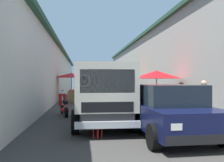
{
  "coord_description": "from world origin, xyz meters",
  "views": [
    {
      "loc": [
        -1.8,
        1.77,
        1.57
      ],
      "look_at": [
        9.91,
        0.35,
        1.55
      ],
      "focal_mm": 38.97,
      "sensor_mm": 36.0,
      "label": 1
    }
  ],
  "objects_px": {
    "plastic_stool": "(98,126)",
    "parked_scooter": "(64,105)",
    "hatchback_car": "(167,110)",
    "fruit_stall_far_left": "(156,77)",
    "vendor_by_crates": "(204,100)",
    "fruit_stall_far_right": "(120,81)",
    "delivery_truck": "(103,97)",
    "fruit_stall_mid_lane": "(72,79)"
  },
  "relations": [
    {
      "from": "fruit_stall_mid_lane",
      "to": "delivery_truck",
      "type": "distance_m",
      "value": 10.44
    },
    {
      "from": "fruit_stall_far_left",
      "to": "fruit_stall_far_right",
      "type": "relative_size",
      "value": 1.01
    },
    {
      "from": "hatchback_car",
      "to": "vendor_by_crates",
      "type": "bearing_deg",
      "value": -54.45
    },
    {
      "from": "fruit_stall_mid_lane",
      "to": "delivery_truck",
      "type": "relative_size",
      "value": 0.56
    },
    {
      "from": "fruit_stall_mid_lane",
      "to": "delivery_truck",
      "type": "height_order",
      "value": "fruit_stall_mid_lane"
    },
    {
      "from": "hatchback_car",
      "to": "vendor_by_crates",
      "type": "relative_size",
      "value": 2.51
    },
    {
      "from": "hatchback_car",
      "to": "fruit_stall_far_left",
      "type": "bearing_deg",
      "value": -14.49
    },
    {
      "from": "delivery_truck",
      "to": "plastic_stool",
      "type": "relative_size",
      "value": 11.33
    },
    {
      "from": "fruit_stall_far_left",
      "to": "fruit_stall_mid_lane",
      "type": "height_order",
      "value": "fruit_stall_mid_lane"
    },
    {
      "from": "fruit_stall_far_left",
      "to": "parked_scooter",
      "type": "bearing_deg",
      "value": 108.49
    },
    {
      "from": "vendor_by_crates",
      "to": "fruit_stall_far_left",
      "type": "bearing_deg",
      "value": 2.65
    },
    {
      "from": "hatchback_car",
      "to": "vendor_by_crates",
      "type": "xyz_separation_m",
      "value": [
        1.27,
        -1.77,
        0.17
      ]
    },
    {
      "from": "vendor_by_crates",
      "to": "parked_scooter",
      "type": "bearing_deg",
      "value": 57.92
    },
    {
      "from": "parked_scooter",
      "to": "hatchback_car",
      "type": "bearing_deg",
      "value": -143.7
    },
    {
      "from": "delivery_truck",
      "to": "fruit_stall_far_right",
      "type": "bearing_deg",
      "value": -11.16
    },
    {
      "from": "plastic_stool",
      "to": "parked_scooter",
      "type": "bearing_deg",
      "value": 15.5
    },
    {
      "from": "parked_scooter",
      "to": "fruit_stall_far_right",
      "type": "bearing_deg",
      "value": -22.44
    },
    {
      "from": "fruit_stall_far_right",
      "to": "delivery_truck",
      "type": "height_order",
      "value": "fruit_stall_far_right"
    },
    {
      "from": "fruit_stall_far_right",
      "to": "hatchback_car",
      "type": "height_order",
      "value": "fruit_stall_far_right"
    },
    {
      "from": "fruit_stall_mid_lane",
      "to": "hatchback_car",
      "type": "distance_m",
      "value": 11.96
    },
    {
      "from": "fruit_stall_mid_lane",
      "to": "vendor_by_crates",
      "type": "relative_size",
      "value": 1.74
    },
    {
      "from": "plastic_stool",
      "to": "fruit_stall_far_right",
      "type": "bearing_deg",
      "value": -11.24
    },
    {
      "from": "fruit_stall_far_right",
      "to": "hatchback_car",
      "type": "distance_m",
      "value": 14.41
    },
    {
      "from": "fruit_stall_far_right",
      "to": "parked_scooter",
      "type": "distance_m",
      "value": 10.82
    },
    {
      "from": "hatchback_car",
      "to": "plastic_stool",
      "type": "bearing_deg",
      "value": 91.9
    },
    {
      "from": "fruit_stall_far_left",
      "to": "plastic_stool",
      "type": "bearing_deg",
      "value": 149.71
    },
    {
      "from": "delivery_truck",
      "to": "parked_scooter",
      "type": "height_order",
      "value": "delivery_truck"
    },
    {
      "from": "fruit_stall_mid_lane",
      "to": "plastic_stool",
      "type": "height_order",
      "value": "fruit_stall_mid_lane"
    },
    {
      "from": "hatchback_car",
      "to": "plastic_stool",
      "type": "relative_size",
      "value": 9.11
    },
    {
      "from": "fruit_stall_far_right",
      "to": "delivery_truck",
      "type": "distance_m",
      "value": 13.46
    },
    {
      "from": "fruit_stall_far_left",
      "to": "vendor_by_crates",
      "type": "bearing_deg",
      "value": -177.35
    },
    {
      "from": "vendor_by_crates",
      "to": "plastic_stool",
      "type": "bearing_deg",
      "value": 109.48
    },
    {
      "from": "fruit_stall_far_right",
      "to": "vendor_by_crates",
      "type": "distance_m",
      "value": 13.14
    },
    {
      "from": "parked_scooter",
      "to": "plastic_stool",
      "type": "height_order",
      "value": "parked_scooter"
    },
    {
      "from": "vendor_by_crates",
      "to": "parked_scooter",
      "type": "relative_size",
      "value": 0.94
    },
    {
      "from": "fruit_stall_far_left",
      "to": "vendor_by_crates",
      "type": "height_order",
      "value": "fruit_stall_far_left"
    },
    {
      "from": "fruit_stall_far_right",
      "to": "plastic_stool",
      "type": "relative_size",
      "value": 6.09
    },
    {
      "from": "delivery_truck",
      "to": "vendor_by_crates",
      "type": "bearing_deg",
      "value": -88.36
    },
    {
      "from": "fruit_stall_far_right",
      "to": "delivery_truck",
      "type": "xyz_separation_m",
      "value": [
        -13.19,
        2.6,
        -0.54
      ]
    },
    {
      "from": "fruit_stall_far_left",
      "to": "vendor_by_crates",
      "type": "relative_size",
      "value": 1.69
    },
    {
      "from": "fruit_stall_far_left",
      "to": "plastic_stool",
      "type": "relative_size",
      "value": 6.13
    },
    {
      "from": "vendor_by_crates",
      "to": "plastic_stool",
      "type": "relative_size",
      "value": 3.62
    }
  ]
}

